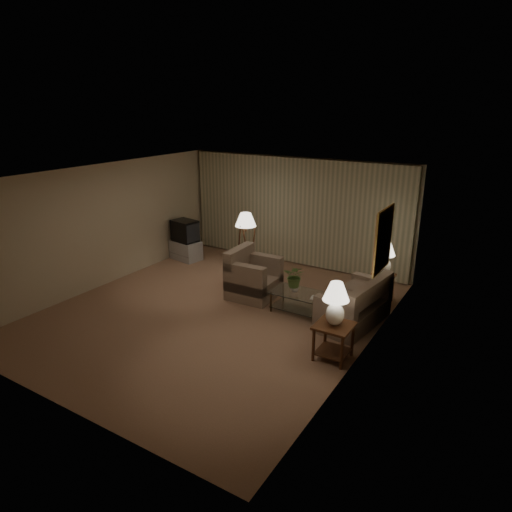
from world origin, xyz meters
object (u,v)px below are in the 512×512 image
at_px(vase, 295,288).
at_px(armchair, 254,278).
at_px(side_table_far, 382,284).
at_px(floor_lamp, 246,243).
at_px(table_lamp_near, 336,300).
at_px(table_lamp_far, 385,255).
at_px(sofa, 354,306).
at_px(ottoman, 242,273).
at_px(tv_cabinet, 186,250).
at_px(side_table_near, 334,335).
at_px(crt_tv, 185,231).
at_px(coffee_table, 301,300).

bearing_deg(vase, armchair, 169.38).
bearing_deg(side_table_far, floor_lamp, -177.28).
height_order(table_lamp_near, table_lamp_far, table_lamp_near).
bearing_deg(sofa, side_table_far, -179.32).
xyz_separation_m(floor_lamp, ottoman, (0.16, -0.41, -0.59)).
relative_size(tv_cabinet, ottoman, 1.40).
xyz_separation_m(side_table_near, table_lamp_far, (-0.00, 2.60, 0.60)).
relative_size(tv_cabinet, vase, 5.36).
relative_size(crt_tv, vase, 4.41).
xyz_separation_m(table_lamp_far, ottoman, (-3.07, -0.56, -0.81)).
distance_m(table_lamp_near, coffee_table, 1.88).
bearing_deg(armchair, sofa, -94.93).
bearing_deg(crt_tv, table_lamp_near, -16.47).
xyz_separation_m(sofa, table_lamp_near, (0.15, -1.35, 0.67)).
relative_size(side_table_near, table_lamp_far, 0.85).
bearing_deg(armchair, ottoman, 46.71).
relative_size(ottoman, vase, 3.83).
relative_size(side_table_near, tv_cabinet, 0.69).
bearing_deg(table_lamp_near, side_table_near, 7.13).
height_order(sofa, floor_lamp, floor_lamp).
height_order(table_lamp_far, vase, table_lamp_far).
distance_m(coffee_table, vase, 0.26).
bearing_deg(vase, side_table_far, 45.39).
height_order(tv_cabinet, ottoman, tv_cabinet).
distance_m(side_table_far, vase, 1.90).
height_order(tv_cabinet, crt_tv, crt_tv).
distance_m(side_table_far, tv_cabinet, 5.20).
relative_size(floor_lamp, ottoman, 2.44).
height_order(sofa, tv_cabinet, sofa).
distance_m(tv_cabinet, crt_tv, 0.53).
xyz_separation_m(table_lamp_near, crt_tv, (-5.20, 2.58, -0.25)).
bearing_deg(side_table_near, table_lamp_near, -172.87).
height_order(floor_lamp, vase, floor_lamp).
bearing_deg(floor_lamp, armchair, -49.92).
xyz_separation_m(sofa, side_table_far, (0.15, 1.25, 0.04)).
bearing_deg(table_lamp_near, tv_cabinet, 153.60).
height_order(table_lamp_near, tv_cabinet, table_lamp_near).
height_order(armchair, table_lamp_far, table_lamp_far).
bearing_deg(sofa, ottoman, -95.69).
xyz_separation_m(sofa, side_table_near, (0.15, -1.35, 0.06)).
relative_size(armchair, table_lamp_far, 1.48).
bearing_deg(armchair, vase, -103.02).
bearing_deg(side_table_near, sofa, 96.34).
distance_m(table_lamp_near, table_lamp_far, 2.60).
distance_m(crt_tv, vase, 4.10).
distance_m(sofa, ottoman, 3.00).
height_order(side_table_far, tv_cabinet, side_table_far).
xyz_separation_m(floor_lamp, vase, (1.90, -1.20, -0.30)).
distance_m(armchair, crt_tv, 3.05).
distance_m(coffee_table, floor_lamp, 2.43).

